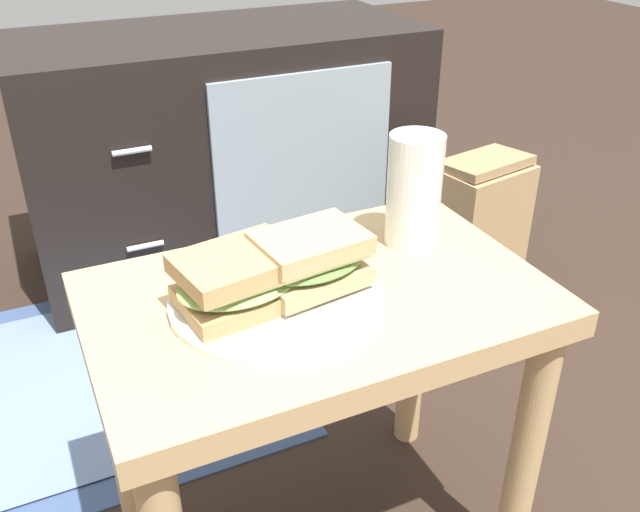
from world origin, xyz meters
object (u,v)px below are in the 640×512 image
object	(u,v)px
plate	(276,298)
sandwich_front	(238,279)
tv_cabinet	(225,149)
sandwich_back	(311,259)
beer_glass	(414,193)
paper_bag	(477,231)

from	to	relation	value
plate	sandwich_front	distance (m)	0.06
tv_cabinet	sandwich_back	size ratio (longest dim) A/B	6.42
tv_cabinet	sandwich_front	bearing A→B (deg)	-106.61
sandwich_back	beer_glass	xyz separation A→B (m)	(0.18, 0.07, 0.02)
sandwich_back	paper_bag	world-z (taller)	sandwich_back
sandwich_front	beer_glass	world-z (taller)	beer_glass
sandwich_front	paper_bag	size ratio (longest dim) A/B	0.44
tv_cabinet	plate	distance (m)	0.99
sandwich_back	beer_glass	distance (m)	0.19
sandwich_back	beer_glass	world-z (taller)	beer_glass
tv_cabinet	sandwich_back	world-z (taller)	tv_cabinet
sandwich_back	paper_bag	distance (m)	0.87
beer_glass	sandwich_back	bearing A→B (deg)	-160.15
sandwich_front	sandwich_back	xyz separation A→B (m)	(0.09, -0.00, 0.01)
sandwich_front	beer_glass	bearing A→B (deg)	12.78
tv_cabinet	beer_glass	size ratio (longest dim) A/B	6.21
tv_cabinet	sandwich_front	world-z (taller)	tv_cabinet
beer_glass	paper_bag	bearing A→B (deg)	42.60
beer_glass	tv_cabinet	bearing A→B (deg)	89.33
sandwich_front	beer_glass	distance (m)	0.28
tv_cabinet	plate	world-z (taller)	tv_cabinet
tv_cabinet	plate	size ratio (longest dim) A/B	3.74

